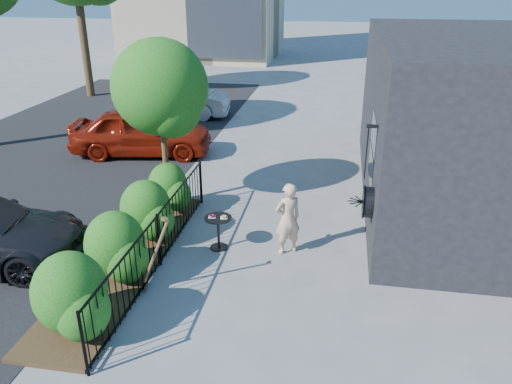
% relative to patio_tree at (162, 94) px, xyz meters
% --- Properties ---
extents(ground, '(120.00, 120.00, 0.00)m').
position_rel_patio_tree_xyz_m(ground, '(2.24, -2.76, -2.76)').
color(ground, gray).
rests_on(ground, ground).
extents(shop_building, '(6.22, 9.00, 4.00)m').
position_rel_patio_tree_xyz_m(shop_building, '(7.73, 1.74, -0.76)').
color(shop_building, black).
rests_on(shop_building, ground).
extents(fence, '(0.05, 6.05, 1.10)m').
position_rel_patio_tree_xyz_m(fence, '(0.74, -2.76, -2.20)').
color(fence, black).
rests_on(fence, ground).
extents(planting_bed, '(1.30, 6.00, 0.08)m').
position_rel_patio_tree_xyz_m(planting_bed, '(0.04, -2.76, -2.72)').
color(planting_bed, '#382616').
rests_on(planting_bed, ground).
extents(shrubs, '(1.10, 5.60, 1.24)m').
position_rel_patio_tree_xyz_m(shrubs, '(0.14, -2.66, -2.06)').
color(shrubs, '#1A5012').
rests_on(shrubs, ground).
extents(patio_tree, '(2.20, 2.20, 3.94)m').
position_rel_patio_tree_xyz_m(patio_tree, '(0.00, 0.00, 0.00)').
color(patio_tree, '#3F2B19').
rests_on(patio_tree, ground).
extents(street, '(9.00, 30.00, 0.01)m').
position_rel_patio_tree_xyz_m(street, '(-4.76, 0.24, -2.76)').
color(street, black).
rests_on(street, ground).
extents(cafe_table, '(0.56, 0.56, 0.75)m').
position_rel_patio_tree_xyz_m(cafe_table, '(1.70, -1.91, -2.27)').
color(cafe_table, black).
rests_on(cafe_table, ground).
extents(woman, '(0.66, 0.60, 1.51)m').
position_rel_patio_tree_xyz_m(woman, '(3.11, -1.82, -2.01)').
color(woman, '#DCB08E').
rests_on(woman, ground).
extents(shovel, '(0.58, 0.20, 1.53)m').
position_rel_patio_tree_xyz_m(shovel, '(0.98, -3.63, -2.09)').
color(shovel, brown).
rests_on(shovel, ground).
extents(car_red, '(4.57, 2.42, 1.48)m').
position_rel_patio_tree_xyz_m(car_red, '(-2.11, 3.55, -2.02)').
color(car_red, maroon).
rests_on(car_red, ground).
extents(car_silver, '(4.58, 2.06, 1.46)m').
position_rel_patio_tree_xyz_m(car_silver, '(-2.61, 8.21, -2.03)').
color(car_silver, '#AFAFB4').
rests_on(car_silver, ground).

